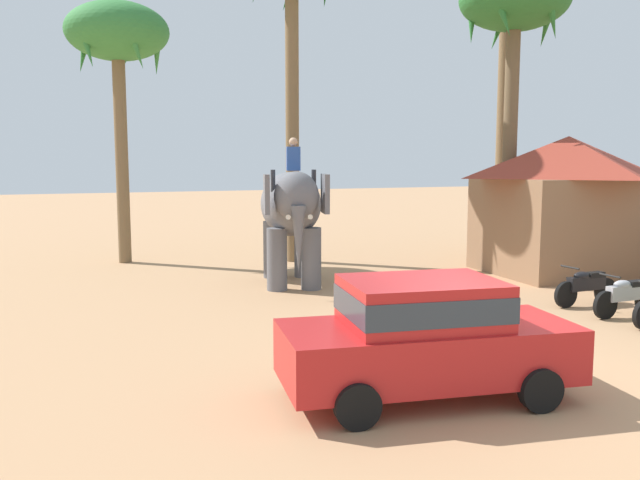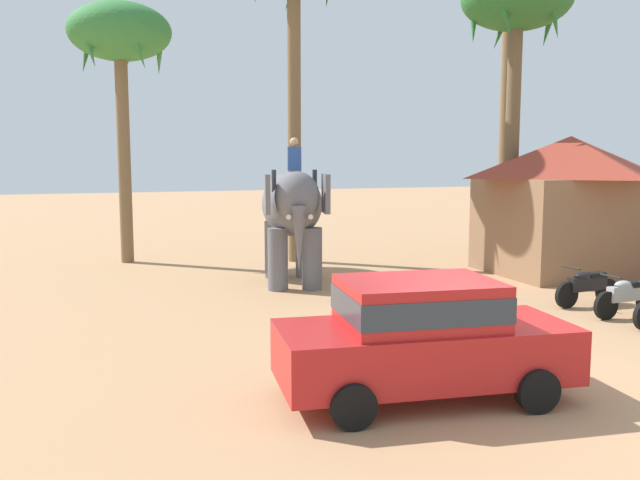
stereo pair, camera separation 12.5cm
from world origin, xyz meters
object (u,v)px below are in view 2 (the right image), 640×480
Objects in this scene: roadside_hut at (568,201)px; palm_tree_far_back at (120,39)px; car_sedan_foreground at (422,334)px; motorcycle_far_in_row at (627,296)px; motorcycle_end_of_row at (587,286)px; palm_tree_left_of_road at (517,9)px; elephant_with_mahout at (293,211)px.

palm_tree_far_back is at bearing 150.80° from roadside_hut.
car_sedan_foreground is 0.83× the size of roadside_hut.
motorcycle_far_in_row is 1.00× the size of motorcycle_end_of_row.
palm_tree_far_back reaches higher than motorcycle_far_in_row.
roadside_hut is (2.68, 3.81, 1.66)m from motorcycle_end_of_row.
motorcycle_end_of_row is at bearing -105.85° from palm_tree_left_of_road.
elephant_with_mahout reaches higher than motorcycle_far_in_row.
roadside_hut is (8.16, -1.04, 0.13)m from elephant_with_mahout.
car_sedan_foreground is at bearing -96.64° from elephant_with_mahout.
roadside_hut is at bearing 40.08° from car_sedan_foreground.
motorcycle_end_of_row is at bearing -125.17° from roadside_hut.
palm_tree_left_of_road is 12.06m from palm_tree_far_back.
car_sedan_foreground is 2.38× the size of motorcycle_end_of_row.
palm_tree_far_back is at bearing 151.79° from palm_tree_left_of_road.
car_sedan_foreground reaches higher than motorcycle_far_in_row.
palm_tree_far_back is (-2.77, 14.39, 6.13)m from car_sedan_foreground.
motorcycle_end_of_row is (-0.02, 1.17, 0.00)m from motorcycle_far_in_row.
roadside_hut is at bearing -29.20° from palm_tree_far_back.
palm_tree_left_of_road reaches higher than car_sedan_foreground.
car_sedan_foreground is 7.08m from motorcycle_far_in_row.
palm_tree_left_of_road reaches higher than elephant_with_mahout.
elephant_with_mahout is at bearing 172.75° from roadside_hut.
car_sedan_foreground is 8.88m from elephant_with_mahout.
car_sedan_foreground is 12.05m from roadside_hut.
roadside_hut reaches higher than motorcycle_far_in_row.
roadside_hut is at bearing 61.82° from motorcycle_far_in_row.
elephant_with_mahout is at bearing -56.11° from palm_tree_far_back.
car_sedan_foreground is 0.52× the size of palm_tree_far_back.
elephant_with_mahout is 2.23× the size of motorcycle_far_in_row.
motorcycle_end_of_row is 0.35× the size of roadside_hut.
motorcycle_far_in_row and motorcycle_end_of_row have the same top height.
motorcycle_far_in_row is at bearing -51.47° from palm_tree_far_back.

